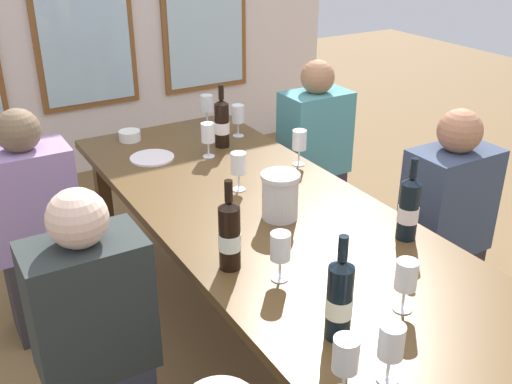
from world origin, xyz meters
The scene contains 24 objects.
ground_plane centered at (0.00, 0.00, 0.00)m, with size 12.00×12.00×0.00m, color brown.
dining_table centered at (0.00, 0.00, 0.68)m, with size 0.92×2.82×0.74m.
white_plate_0 centered at (-0.20, 0.96, 0.74)m, with size 0.22×0.22×0.01m, color white.
metal_pitcher centered at (0.02, 0.12, 0.84)m, with size 0.16×0.16×0.19m.
wine_bottle_0 centered at (-0.24, -0.58, 0.87)m, with size 0.08×0.08×0.33m.
wine_bottle_1 centered at (-0.33, -0.10, 0.87)m, with size 0.08×0.08×0.33m.
wine_bottle_2 centered at (0.33, -0.25, 0.86)m, with size 0.08×0.08×0.32m.
wine_bottle_3 centered at (0.18, 0.94, 0.87)m, with size 0.08×0.08×0.33m.
tasting_bowl_1 centered at (-0.20, 1.26, 0.77)m, with size 0.11×0.11×0.05m, color white.
tasting_bowl_2 centered at (0.18, 0.38, 0.76)m, with size 0.13×0.13×0.05m, color white.
wine_glass_0 centered at (-0.23, -0.79, 0.86)m, with size 0.07×0.07×0.17m.
wine_glass_1 centered at (0.39, 0.53, 0.86)m, with size 0.07×0.07×0.17m.
wine_glass_2 centered at (0.26, 1.28, 0.86)m, with size 0.07×0.07×0.17m.
wine_glass_3 centered at (0.06, 0.85, 0.86)m, with size 0.07×0.07×0.17m.
wine_glass_4 centered at (-0.22, -0.25, 0.86)m, with size 0.07×0.07×0.17m.
wine_glass_5 centered at (0.33, 1.03, 0.86)m, with size 0.07×0.07×0.17m.
wine_glass_6 centered at (0.00, 0.43, 0.86)m, with size 0.07×0.07×0.17m.
wine_glass_7 centered at (-0.15, -0.48, 0.86)m, with size 0.07×0.07×0.17m.
wine_glass_8 centered at (0.02, -0.58, 0.86)m, with size 0.07×0.07×0.17m.
wine_glass_9 centered at (-0.36, -0.77, 0.86)m, with size 0.07×0.07×0.17m.
seated_person_0 centered at (-0.80, -0.01, 0.53)m, with size 0.38×0.24×1.11m.
seated_person_1 centered at (0.80, -0.05, 0.53)m, with size 0.38×0.24×1.11m.
seated_person_4 centered at (-0.80, 0.90, 0.53)m, with size 0.38×0.24×1.11m.
seated_person_5 centered at (0.80, 0.97, 0.53)m, with size 0.38×0.24×1.11m.
Camera 1 is at (-1.14, -1.65, 1.87)m, focal length 41.99 mm.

